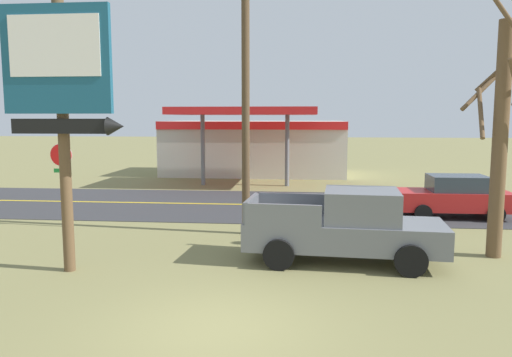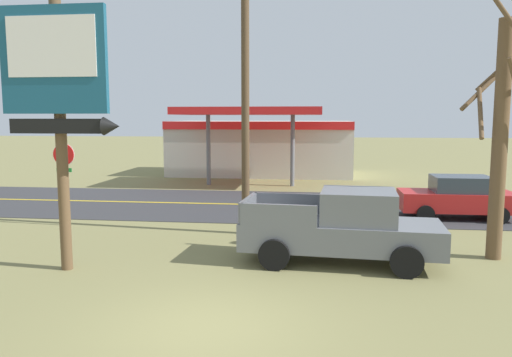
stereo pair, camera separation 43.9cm
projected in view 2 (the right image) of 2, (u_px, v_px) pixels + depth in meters
name	position (u px, v px, depth m)	size (l,w,h in m)	color
ground_plane	(203.00, 328.00, 9.15)	(180.00, 180.00, 0.00)	olive
road_asphalt	(270.00, 205.00, 21.96)	(140.00, 8.00, 0.02)	#333335
road_centre_line	(270.00, 205.00, 21.95)	(126.00, 0.20, 0.01)	gold
motel_sign	(58.00, 87.00, 12.04)	(2.92, 0.54, 6.79)	brown
stop_sign	(64.00, 169.00, 17.62)	(0.80, 0.08, 2.95)	slate
utility_pole	(245.00, 73.00, 16.00)	(1.66, 0.26, 9.96)	brown
bare_tree	(501.00, 133.00, 13.29)	(2.06, 1.81, 7.17)	brown
gas_station	(261.00, 146.00, 33.74)	(12.00, 11.50, 4.40)	beige
pickup_grey_parked_on_lawn	(343.00, 227.00, 13.17)	(5.33, 2.54, 1.96)	slate
car_red_mid_lane	(457.00, 197.00, 18.99)	(4.20, 2.00, 1.64)	red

